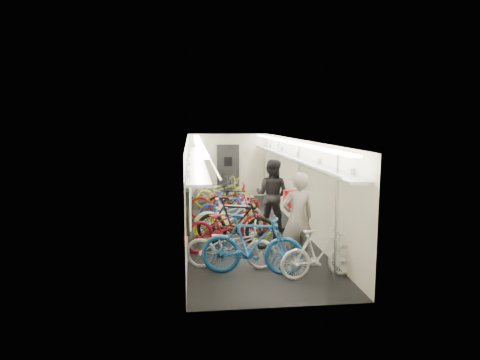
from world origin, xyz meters
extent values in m
plane|color=black|center=(0.00, 0.00, 0.00)|extent=(10.00, 10.00, 0.00)
plane|color=white|center=(0.00, 0.00, 2.40)|extent=(10.00, 10.00, 0.00)
plane|color=beige|center=(-1.50, 0.00, 1.20)|extent=(0.00, 10.00, 10.00)
plane|color=beige|center=(1.50, 0.00, 1.20)|extent=(0.00, 10.00, 10.00)
plane|color=beige|center=(0.00, 5.00, 1.20)|extent=(3.00, 0.00, 3.00)
plane|color=beige|center=(0.00, -5.00, 1.20)|extent=(3.00, 0.00, 3.00)
cube|color=black|center=(-1.46, -3.20, 1.25)|extent=(0.06, 1.10, 0.80)
cube|color=#7CC656|center=(-1.42, -3.20, 1.25)|extent=(0.02, 0.96, 0.66)
cube|color=black|center=(-1.46, -1.00, 1.25)|extent=(0.06, 1.10, 0.80)
cube|color=#7CC656|center=(-1.42, -1.00, 1.25)|extent=(0.02, 0.96, 0.66)
cube|color=black|center=(-1.46, 1.20, 1.25)|extent=(0.06, 1.10, 0.80)
cube|color=#7CC656|center=(-1.42, 1.20, 1.25)|extent=(0.02, 0.96, 0.66)
cube|color=black|center=(-1.46, 3.40, 1.25)|extent=(0.06, 1.10, 0.80)
cube|color=#7CC656|center=(-1.42, 3.40, 1.25)|extent=(0.02, 0.96, 0.66)
cube|color=yellow|center=(-1.45, -2.10, 1.30)|extent=(0.02, 0.22, 0.30)
cube|color=yellow|center=(-1.45, 0.10, 1.30)|extent=(0.02, 0.22, 0.30)
cube|color=yellow|center=(-1.45, 2.30, 1.30)|extent=(0.02, 0.22, 0.30)
cube|color=black|center=(0.00, 4.94, 1.00)|extent=(0.85, 0.08, 2.00)
cube|color=#999BA0|center=(-1.28, 0.00, 1.92)|extent=(0.40, 9.70, 0.05)
cube|color=#999BA0|center=(1.28, 0.00, 1.92)|extent=(0.40, 9.70, 0.05)
cylinder|color=silver|center=(-0.95, 0.00, 2.02)|extent=(0.04, 9.70, 0.04)
cylinder|color=silver|center=(0.95, 0.00, 2.02)|extent=(0.04, 9.70, 0.04)
cube|color=white|center=(-1.20, 0.00, 2.34)|extent=(0.18, 9.60, 0.04)
cube|color=white|center=(1.20, 0.00, 2.34)|extent=(0.18, 9.60, 0.04)
cylinder|color=silver|center=(1.25, -3.80, 1.20)|extent=(0.05, 0.05, 2.38)
cylinder|color=silver|center=(1.25, -1.00, 1.20)|extent=(0.05, 0.05, 2.38)
cylinder|color=silver|center=(1.25, 1.50, 1.20)|extent=(0.05, 0.05, 2.38)
cylinder|color=silver|center=(1.25, 4.00, 1.20)|extent=(0.05, 0.05, 2.38)
imported|color=#B3B4B8|center=(-0.65, -3.14, 0.47)|extent=(1.87, 0.95, 0.94)
imported|color=#174C8D|center=(-0.27, -3.52, 0.59)|extent=(2.03, 0.96, 1.17)
imported|color=maroon|center=(-0.61, -1.81, 0.57)|extent=(2.29, 1.55, 1.14)
imported|color=black|center=(-0.39, -1.72, 0.59)|extent=(2.01, 1.30, 1.17)
imported|color=yellow|center=(-0.43, -1.26, 0.49)|extent=(1.93, 0.82, 0.99)
imported|color=silver|center=(-0.46, -0.88, 0.50)|extent=(1.74, 0.87, 1.00)
imported|color=silver|center=(-0.44, -0.58, 0.51)|extent=(2.05, 1.23, 1.02)
imported|color=#1B3CA2|center=(-0.42, 0.25, 0.49)|extent=(1.68, 0.96, 0.98)
imported|color=maroon|center=(-0.44, 1.06, 0.55)|extent=(2.13, 0.83, 1.10)
imported|color=black|center=(-0.15, 1.54, 0.48)|extent=(1.64, 0.90, 0.95)
imported|color=#CBDD14|center=(-0.38, 2.92, 0.50)|extent=(2.03, 1.25, 1.01)
imported|color=white|center=(0.94, -3.83, 0.46)|extent=(1.59, 0.65, 0.93)
imported|color=slate|center=(-0.48, 2.82, 0.48)|extent=(1.91, 1.04, 0.95)
imported|color=#59585D|center=(-0.51, 3.88, 0.45)|extent=(1.83, 1.12, 0.91)
imported|color=gray|center=(0.72, -3.00, 0.94)|extent=(0.77, 0.59, 1.89)
imported|color=black|center=(0.72, -0.23, 0.95)|extent=(1.15, 1.08, 1.90)
cube|color=#A71018|center=(0.64, -2.65, 1.28)|extent=(0.27, 0.16, 0.38)
camera|label=1|loc=(-1.38, -11.24, 2.90)|focal=32.00mm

